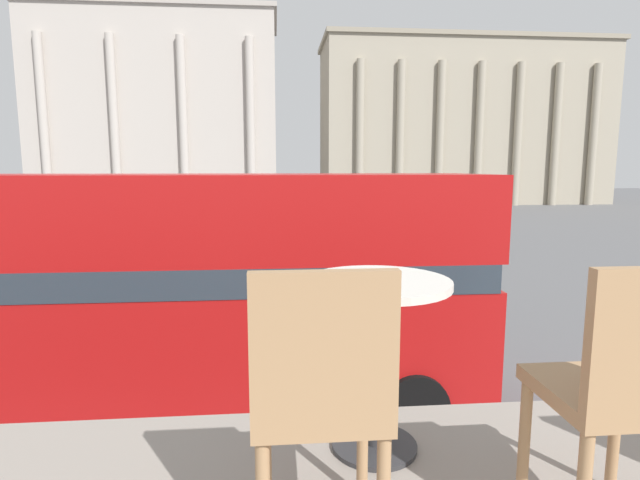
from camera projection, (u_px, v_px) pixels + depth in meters
name	position (u px, v px, depth m)	size (l,w,h in m)	color
double_decker_bus	(168.00, 283.00, 8.41)	(10.72, 2.70, 4.15)	black
cafe_dining_table	(376.00, 326.00, 2.04)	(0.60, 0.60, 0.73)	#2D2D30
cafe_chair_0	(321.00, 395.00, 1.46)	(0.40, 0.40, 0.91)	#A87F56
cafe_chair_1	(623.00, 387.00, 1.51)	(0.40, 0.40, 0.91)	#A87F56
plaza_building_left	(161.00, 112.00, 58.40)	(27.27, 12.72, 21.62)	#BCB2A8
plaza_building_right	(461.00, 124.00, 61.76)	(34.67, 12.03, 19.34)	#A39984
traffic_light_near	(473.00, 224.00, 14.59)	(0.42, 0.24, 4.07)	black
traffic_light_mid	(388.00, 220.00, 20.21)	(0.42, 0.24, 3.28)	black
pedestrian_red	(280.00, 218.00, 32.63)	(0.32, 0.32, 1.79)	#282B33
pedestrian_blue	(340.00, 215.00, 34.99)	(0.32, 0.32, 1.76)	#282B33
pedestrian_yellow	(446.00, 231.00, 26.65)	(0.32, 0.32, 1.66)	#282B33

